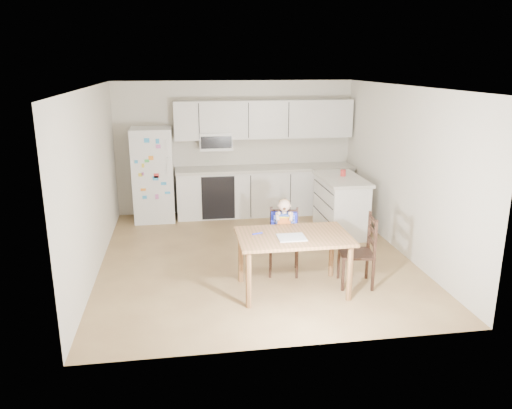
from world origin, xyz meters
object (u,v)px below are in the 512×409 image
at_px(refrigerator, 153,175).
at_px(kitchen_island, 340,204).
at_px(dining_table, 293,243).
at_px(chair_booster, 284,228).
at_px(red_cup, 343,173).
at_px(chair_side, 364,246).

bearing_deg(refrigerator, kitchen_island, -20.63).
distance_m(dining_table, chair_booster, 0.61).
xyz_separation_m(red_cup, chair_side, (-0.43, -2.20, -0.48)).
relative_size(kitchen_island, dining_table, 0.93).
height_order(kitchen_island, dining_table, kitchen_island).
xyz_separation_m(kitchen_island, dining_table, (-1.32, -2.16, 0.17)).
height_order(red_cup, dining_table, red_cup).
xyz_separation_m(chair_booster, chair_side, (0.93, -0.58, -0.10)).
relative_size(red_cup, chair_side, 0.12).
bearing_deg(kitchen_island, refrigerator, 159.37).
bearing_deg(kitchen_island, dining_table, -121.51).
xyz_separation_m(red_cup, dining_table, (-1.37, -2.24, -0.37)).
relative_size(kitchen_island, chair_booster, 1.23).
bearing_deg(red_cup, dining_table, -121.48).
xyz_separation_m(refrigerator, chair_booster, (1.86, -2.74, -0.21)).
height_order(red_cup, chair_side, red_cup).
height_order(refrigerator, chair_booster, refrigerator).
distance_m(red_cup, chair_booster, 2.15).
relative_size(dining_table, chair_side, 1.48).
relative_size(refrigerator, kitchen_island, 1.31).
relative_size(refrigerator, red_cup, 15.03).
height_order(chair_booster, chair_side, chair_booster).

